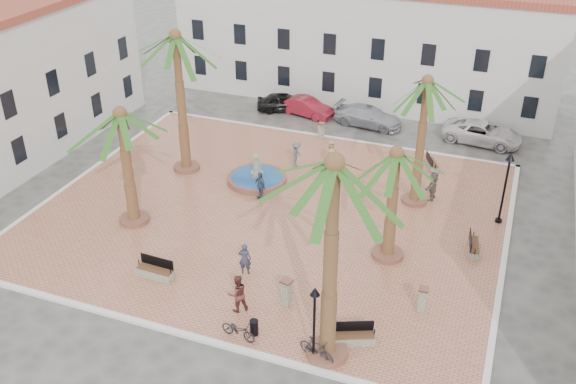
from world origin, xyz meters
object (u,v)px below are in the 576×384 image
Objects in this scene: bicycle_a at (238,330)px; pedestrian_fountain_a at (331,153)px; pedestrian_east at (433,186)px; bench_ne at (432,165)px; palm_nw at (177,51)px; bollard_n at (321,131)px; palm_sw at (122,128)px; litter_bin at (254,327)px; bench_s at (156,272)px; bollard_se at (287,292)px; pedestrian_north at (296,155)px; palm_e at (395,168)px; car_black at (284,102)px; car_silver at (368,116)px; cyclist_a at (245,259)px; palm_s at (334,187)px; bench_e at (473,247)px; lamppost_e at (507,176)px; palm_ne at (426,95)px; lamppost_s at (314,311)px; fountain at (257,178)px; car_red at (307,107)px; bicycle_b at (317,349)px; bollard_e at (423,299)px; bench_se at (353,338)px; pedestrian_fountain_b at (260,185)px; cyclist_b at (238,293)px.

pedestrian_fountain_a is (-1.22, 17.18, 0.42)m from bicycle_a.
bench_ne is at bearing -164.36° from pedestrian_east.
bollard_n is (6.74, 7.48, -7.22)m from palm_nw.
litter_bin is (10.04, -6.17, -5.32)m from palm_sw.
bicycle_a is at bearing 140.84° from bench_ne.
bench_s is at bearing -133.26° from pedestrian_fountain_a.
pedestrian_north reaches higher than bollard_se.
pedestrian_fountain_a is (-2.37, 14.30, 0.14)m from bollard_se.
palm_e is (14.14, 1.72, -0.58)m from palm_sw.
car_silver reaches higher than car_black.
cyclist_a is at bearing 29.64° from bicycle_a.
palm_s is at bearing 132.75° from cyclist_a.
palm_e is at bearing -58.19° from bollard_n.
bench_e is 10.66m from bollard_se.
palm_nw is 16.74m from bollard_se.
lamppost_e is at bearing -101.52° from pedestrian_north.
car_black is (-12.24, 16.80, -4.55)m from palm_e.
palm_ne is 4.36× the size of pedestrian_east.
lamppost_s is at bearing -101.23° from pedestrian_fountain_a.
fountain is at bearing 87.77° from bench_s.
lamppost_e is 14.94m from cyclist_a.
cyclist_a is at bearing 119.02° from litter_bin.
car_red reaches higher than litter_bin.
bicycle_b is (-1.30, -14.37, -6.21)m from palm_ne.
bicycle_a is at bearing -146.81° from bollard_e.
palm_ne is at bearing 50.38° from bench_s.
lamppost_e reaches higher than bench_e.
palm_e is 3.21× the size of bench_se.
lamppost_e is 13.92m from pedestrian_fountain_b.
car_red reaches higher than bicycle_b.
palm_ne reaches higher than car_black.
palm_sw is (0.32, -6.69, -2.17)m from palm_nw.
pedestrian_north is at bearing 103.57° from litter_bin.
pedestrian_north is (-12.99, 2.27, -2.03)m from lamppost_e.
bicycle_a is 0.98× the size of bicycle_b.
car_black reaches higher than car_red.
palm_ne is 11.90m from bollard_n.
car_red reaches higher than bench_s.
bollard_n is at bearing 154.59° from car_silver.
bench_s is at bearing 161.86° from car_black.
bollard_se is (-7.59, -7.46, 0.45)m from bench_e.
bench_s reaches higher than litter_bin.
lamppost_s is 17.87m from pedestrian_fountain_a.
car_black is at bearing 111.42° from bollard_se.
cyclist_b is (-4.69, 1.27, -7.11)m from palm_s.
bollard_n is 0.72× the size of bicycle_b.
palm_nw is 2.48× the size of lamppost_s.
pedestrian_north reaches higher than bench_ne.
palm_e is at bearing -19.99° from bicycle_a.
cyclist_a is 0.40× the size of car_red.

